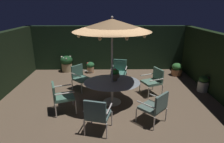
% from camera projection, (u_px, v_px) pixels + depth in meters
% --- Properties ---
extents(ground_plane, '(8.07, 7.30, 0.02)m').
position_uv_depth(ground_plane, '(109.00, 101.00, 6.39)').
color(ground_plane, brown).
extents(hedge_backdrop_rear, '(8.07, 0.30, 2.19)m').
position_uv_depth(hedge_backdrop_rear, '(109.00, 48.00, 9.33)').
color(hedge_backdrop_rear, black).
rests_on(hedge_backdrop_rear, ground_plane).
extents(patio_dining_table, '(1.84, 1.46, 0.75)m').
position_uv_depth(patio_dining_table, '(112.00, 85.00, 6.07)').
color(patio_dining_table, beige).
rests_on(patio_dining_table, ground_plane).
extents(patio_umbrella, '(2.36, 2.36, 2.81)m').
position_uv_depth(patio_umbrella, '(112.00, 25.00, 5.43)').
color(patio_umbrella, silver).
rests_on(patio_umbrella, ground_plane).
extents(centerpiece_planter, '(0.31, 0.31, 0.41)m').
position_uv_depth(centerpiece_planter, '(115.00, 74.00, 6.07)').
color(centerpiece_planter, olive).
rests_on(centerpiece_planter, patio_dining_table).
extents(patio_chair_north, '(0.80, 0.80, 0.96)m').
position_uv_depth(patio_chair_north, '(154.00, 80.00, 6.72)').
color(patio_chair_north, beige).
rests_on(patio_chair_north, ground_plane).
extents(patio_chair_northeast, '(0.70, 0.66, 1.01)m').
position_uv_depth(patio_chair_northeast, '(119.00, 70.00, 7.61)').
color(patio_chair_northeast, silver).
rests_on(patio_chair_northeast, ground_plane).
extents(patio_chair_east, '(0.82, 0.82, 0.93)m').
position_uv_depth(patio_chair_east, '(80.00, 76.00, 7.14)').
color(patio_chair_east, beige).
rests_on(patio_chair_east, ground_plane).
extents(patio_chair_southeast, '(0.78, 0.78, 0.94)m').
position_uv_depth(patio_chair_southeast, '(61.00, 95.00, 5.54)').
color(patio_chair_southeast, beige).
rests_on(patio_chair_southeast, ground_plane).
extents(patio_chair_south, '(0.72, 0.70, 0.99)m').
position_uv_depth(patio_chair_south, '(97.00, 114.00, 4.56)').
color(patio_chair_south, silver).
rests_on(patio_chair_south, ground_plane).
extents(patio_chair_southwest, '(0.87, 0.87, 0.94)m').
position_uv_depth(patio_chair_southwest, '(155.00, 106.00, 4.98)').
color(patio_chair_southwest, beige).
rests_on(patio_chair_southwest, ground_plane).
extents(potted_plant_front_corner, '(0.60, 0.60, 0.78)m').
position_uv_depth(potted_plant_front_corner, '(67.00, 63.00, 9.17)').
color(potted_plant_front_corner, tan).
rests_on(potted_plant_front_corner, ground_plane).
extents(potted_plant_left_far, '(0.48, 0.48, 0.58)m').
position_uv_depth(potted_plant_left_far, '(177.00, 69.00, 8.67)').
color(potted_plant_left_far, '#A96E45').
rests_on(potted_plant_left_far, ground_plane).
extents(potted_plant_back_center, '(0.38, 0.38, 0.53)m').
position_uv_depth(potted_plant_back_center, '(90.00, 67.00, 9.03)').
color(potted_plant_back_center, tan).
rests_on(potted_plant_back_center, ground_plane).
extents(potted_plant_back_left, '(0.38, 0.38, 0.62)m').
position_uv_depth(potted_plant_back_left, '(203.00, 84.00, 7.00)').
color(potted_plant_back_left, beige).
rests_on(potted_plant_back_left, ground_plane).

